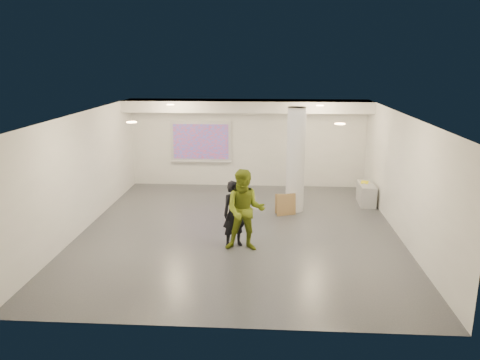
# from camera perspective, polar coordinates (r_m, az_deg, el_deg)

# --- Properties ---
(floor) EXTENTS (8.00, 9.00, 0.01)m
(floor) POSITION_cam_1_polar(r_m,az_deg,el_deg) (12.10, -0.12, -6.22)
(floor) COLOR #3B3E44
(floor) RESTS_ON ground
(ceiling) EXTENTS (8.00, 9.00, 0.01)m
(ceiling) POSITION_cam_1_polar(r_m,az_deg,el_deg) (11.39, -0.13, 8.05)
(ceiling) COLOR silver
(ceiling) RESTS_ON floor
(wall_back) EXTENTS (8.00, 0.01, 3.00)m
(wall_back) POSITION_cam_1_polar(r_m,az_deg,el_deg) (16.06, 0.92, 4.52)
(wall_back) COLOR silver
(wall_back) RESTS_ON floor
(wall_front) EXTENTS (8.00, 0.01, 3.00)m
(wall_front) POSITION_cam_1_polar(r_m,az_deg,el_deg) (7.38, -2.40, -7.63)
(wall_front) COLOR silver
(wall_front) RESTS_ON floor
(wall_left) EXTENTS (0.01, 9.00, 3.00)m
(wall_left) POSITION_cam_1_polar(r_m,az_deg,el_deg) (12.56, -18.66, 0.93)
(wall_left) COLOR silver
(wall_left) RESTS_ON floor
(wall_right) EXTENTS (0.01, 9.00, 3.00)m
(wall_right) POSITION_cam_1_polar(r_m,az_deg,el_deg) (12.08, 19.17, 0.38)
(wall_right) COLOR silver
(wall_right) RESTS_ON floor
(soffit_band) EXTENTS (8.00, 1.10, 0.36)m
(soffit_band) POSITION_cam_1_polar(r_m,az_deg,el_deg) (15.33, 0.84, 9.02)
(soffit_band) COLOR silver
(soffit_band) RESTS_ON ceiling
(downlight_nw) EXTENTS (0.22, 0.22, 0.02)m
(downlight_nw) POSITION_cam_1_polar(r_m,az_deg,el_deg) (14.17, -8.49, 9.07)
(downlight_nw) COLOR #FEC283
(downlight_nw) RESTS_ON ceiling
(downlight_ne) EXTENTS (0.22, 0.22, 0.02)m
(downlight_ne) POSITION_cam_1_polar(r_m,az_deg,el_deg) (13.94, 9.73, 8.93)
(downlight_ne) COLOR #FEC283
(downlight_ne) RESTS_ON ceiling
(downlight_sw) EXTENTS (0.22, 0.22, 0.02)m
(downlight_sw) POSITION_cam_1_polar(r_m,az_deg,el_deg) (10.31, -13.07, 6.89)
(downlight_sw) COLOR #FEC283
(downlight_sw) RESTS_ON ceiling
(downlight_se) EXTENTS (0.22, 0.22, 0.02)m
(downlight_se) POSITION_cam_1_polar(r_m,az_deg,el_deg) (9.99, 12.08, 6.71)
(downlight_se) COLOR #FEC283
(downlight_se) RESTS_ON ceiling
(column) EXTENTS (0.52, 0.52, 3.00)m
(column) POSITION_cam_1_polar(r_m,az_deg,el_deg) (13.41, 6.79, 2.43)
(column) COLOR silver
(column) RESTS_ON floor
(projection_screen) EXTENTS (2.10, 0.13, 1.42)m
(projection_screen) POSITION_cam_1_polar(r_m,az_deg,el_deg) (16.16, -4.78, 4.63)
(projection_screen) COLOR silver
(projection_screen) RESTS_ON wall_back
(credenza) EXTENTS (0.48, 1.09, 0.63)m
(credenza) POSITION_cam_1_polar(r_m,az_deg,el_deg) (14.75, 15.14, -1.63)
(credenza) COLOR #A0A2A5
(credenza) RESTS_ON floor
(papers_stack) EXTENTS (0.31, 0.37, 0.02)m
(papers_stack) POSITION_cam_1_polar(r_m,az_deg,el_deg) (14.82, 15.09, -0.26)
(papers_stack) COLOR silver
(papers_stack) RESTS_ON credenza
(postit_pad) EXTENTS (0.29, 0.34, 0.03)m
(postit_pad) POSITION_cam_1_polar(r_m,az_deg,el_deg) (14.78, 14.96, -0.27)
(postit_pad) COLOR yellow
(postit_pad) RESTS_ON credenza
(cardboard_back) EXTENTS (0.56, 0.30, 0.62)m
(cardboard_back) POSITION_cam_1_polar(r_m,az_deg,el_deg) (13.25, 5.65, -3.02)
(cardboard_back) COLOR olive
(cardboard_back) RESTS_ON floor
(cardboard_front) EXTENTS (0.51, 0.18, 0.56)m
(cardboard_front) POSITION_cam_1_polar(r_m,az_deg,el_deg) (13.44, 5.38, -2.89)
(cardboard_front) COLOR olive
(cardboard_front) RESTS_ON floor
(woman) EXTENTS (0.68, 0.60, 1.57)m
(woman) POSITION_cam_1_polar(r_m,az_deg,el_deg) (10.93, -0.70, -4.15)
(woman) COLOR black
(woman) RESTS_ON floor
(man) EXTENTS (0.93, 0.73, 1.90)m
(man) POSITION_cam_1_polar(r_m,az_deg,el_deg) (10.64, 0.62, -3.73)
(man) COLOR olive
(man) RESTS_ON floor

